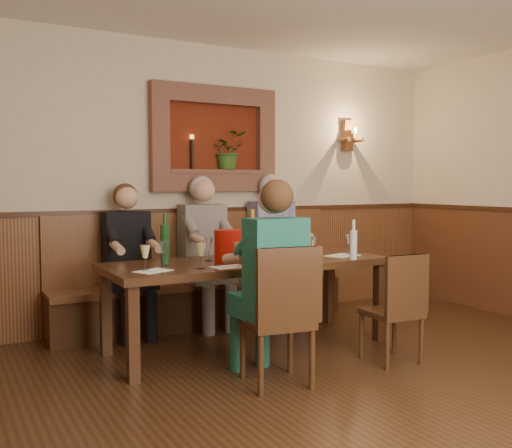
% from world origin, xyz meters
% --- Properties ---
extents(ground_plane, '(6.00, 6.00, 0.00)m').
position_xyz_m(ground_plane, '(0.00, 0.00, 0.00)').
color(ground_plane, '#321B0E').
rests_on(ground_plane, ground).
extents(room_shell, '(6.04, 6.04, 2.82)m').
position_xyz_m(room_shell, '(0.00, 0.00, 1.89)').
color(room_shell, beige).
rests_on(room_shell, ground).
extents(wainscoting, '(6.02, 6.02, 1.15)m').
position_xyz_m(wainscoting, '(0.00, -0.00, 0.59)').
color(wainscoting, '#512917').
rests_on(wainscoting, ground).
extents(wall_niche, '(1.36, 0.30, 1.06)m').
position_xyz_m(wall_niche, '(0.24, 2.94, 1.81)').
color(wall_niche, '#611E0D').
rests_on(wall_niche, ground).
extents(wall_sconce, '(0.25, 0.20, 0.35)m').
position_xyz_m(wall_sconce, '(1.90, 2.93, 1.94)').
color(wall_sconce, '#512917').
rests_on(wall_sconce, ground).
extents(dining_table, '(2.40, 0.90, 0.75)m').
position_xyz_m(dining_table, '(0.00, 1.85, 0.68)').
color(dining_table, black).
rests_on(dining_table, ground).
extents(bench, '(3.00, 0.45, 1.11)m').
position_xyz_m(bench, '(0.00, 2.79, 0.33)').
color(bench, '#381E0F').
rests_on(bench, ground).
extents(chair_near_left, '(0.50, 0.50, 0.98)m').
position_xyz_m(chair_near_left, '(-0.26, 0.95, 0.28)').
color(chair_near_left, black).
rests_on(chair_near_left, ground).
extents(chair_near_right, '(0.41, 0.41, 0.86)m').
position_xyz_m(chair_near_right, '(0.79, 0.95, 0.25)').
color(chair_near_right, black).
rests_on(chair_near_right, ground).
extents(person_bench_left, '(0.41, 0.50, 1.40)m').
position_xyz_m(person_bench_left, '(-0.78, 2.69, 0.58)').
color(person_bench_left, black).
rests_on(person_bench_left, ground).
extents(person_bench_mid, '(0.44, 0.54, 1.47)m').
position_xyz_m(person_bench_mid, '(-0.01, 2.69, 0.61)').
color(person_bench_mid, '#554F4D').
rests_on(person_bench_mid, ground).
extents(person_bench_right, '(0.45, 0.55, 1.50)m').
position_xyz_m(person_bench_right, '(0.78, 2.69, 0.62)').
color(person_bench_right, navy).
rests_on(person_bench_right, ground).
extents(person_chair_front, '(0.42, 0.51, 1.42)m').
position_xyz_m(person_chair_front, '(-0.26, 1.07, 0.59)').
color(person_chair_front, '#175150').
rests_on(person_chair_front, ground).
extents(spittoon_bucket, '(0.28, 0.28, 0.27)m').
position_xyz_m(spittoon_bucket, '(-0.21, 1.81, 0.88)').
color(spittoon_bucket, red).
rests_on(spittoon_bucket, dining_table).
extents(wine_bottle_green_a, '(0.09, 0.09, 0.44)m').
position_xyz_m(wine_bottle_green_a, '(0.00, 1.78, 0.93)').
color(wine_bottle_green_a, '#19471E').
rests_on(wine_bottle_green_a, dining_table).
extents(wine_bottle_green_b, '(0.10, 0.10, 0.41)m').
position_xyz_m(wine_bottle_green_b, '(-0.69, 1.99, 0.92)').
color(wine_bottle_green_b, '#19471E').
rests_on(wine_bottle_green_b, dining_table).
extents(water_bottle, '(0.07, 0.07, 0.34)m').
position_xyz_m(water_bottle, '(0.80, 1.45, 0.89)').
color(water_bottle, silver).
rests_on(water_bottle, dining_table).
extents(tasting_sheet_a, '(0.31, 0.27, 0.00)m').
position_xyz_m(tasting_sheet_a, '(-0.91, 1.66, 0.75)').
color(tasting_sheet_a, white).
rests_on(tasting_sheet_a, dining_table).
extents(tasting_sheet_b, '(0.27, 0.20, 0.00)m').
position_xyz_m(tasting_sheet_b, '(0.01, 1.71, 0.75)').
color(tasting_sheet_b, white).
rests_on(tasting_sheet_b, dining_table).
extents(tasting_sheet_c, '(0.35, 0.30, 0.00)m').
position_xyz_m(tasting_sheet_c, '(0.88, 1.71, 0.75)').
color(tasting_sheet_c, white).
rests_on(tasting_sheet_c, dining_table).
extents(tasting_sheet_d, '(0.27, 0.20, 0.00)m').
position_xyz_m(tasting_sheet_d, '(-0.33, 1.57, 0.75)').
color(tasting_sheet_d, white).
rests_on(tasting_sheet_d, dining_table).
extents(wine_glass_0, '(0.08, 0.08, 0.19)m').
position_xyz_m(wine_glass_0, '(0.52, 1.66, 0.85)').
color(wine_glass_0, white).
rests_on(wine_glass_0, dining_table).
extents(wine_glass_1, '(0.08, 0.08, 0.19)m').
position_xyz_m(wine_glass_1, '(0.63, 1.87, 0.85)').
color(wine_glass_1, '#D9CC81').
rests_on(wine_glass_1, dining_table).
extents(wine_glass_2, '(0.08, 0.08, 0.19)m').
position_xyz_m(wine_glass_2, '(-0.31, 1.99, 0.85)').
color(wine_glass_2, white).
rests_on(wine_glass_2, dining_table).
extents(wine_glass_3, '(0.08, 0.08, 0.19)m').
position_xyz_m(wine_glass_3, '(0.98, 1.73, 0.85)').
color(wine_glass_3, white).
rests_on(wine_glass_3, dining_table).
extents(wine_glass_4, '(0.08, 0.08, 0.19)m').
position_xyz_m(wine_glass_4, '(0.14, 2.00, 0.85)').
color(wine_glass_4, '#D9CC81').
rests_on(wine_glass_4, dining_table).
extents(wine_glass_5, '(0.08, 0.08, 0.19)m').
position_xyz_m(wine_glass_5, '(-0.26, 1.53, 0.85)').
color(wine_glass_5, '#D9CC81').
rests_on(wine_glass_5, dining_table).
extents(wine_glass_6, '(0.08, 0.08, 0.19)m').
position_xyz_m(wine_glass_6, '(-0.54, 1.62, 0.85)').
color(wine_glass_6, '#D9CC81').
rests_on(wine_glass_6, dining_table).
extents(wine_glass_7, '(0.08, 0.08, 0.19)m').
position_xyz_m(wine_glass_7, '(-0.95, 1.70, 0.85)').
color(wine_glass_7, '#D9CC81').
rests_on(wine_glass_7, dining_table).
extents(wine_glass_8, '(0.08, 0.08, 0.19)m').
position_xyz_m(wine_glass_8, '(-0.74, 1.90, 0.85)').
color(wine_glass_8, white).
rests_on(wine_glass_8, dining_table).
extents(wine_glass_9, '(0.08, 0.08, 0.19)m').
position_xyz_m(wine_glass_9, '(-0.04, 1.73, 0.85)').
color(wine_glass_9, '#D9CC81').
rests_on(wine_glass_9, dining_table).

